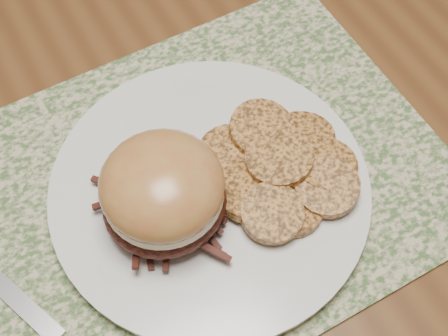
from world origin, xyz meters
The scene contains 4 objects.
placemat centered at (0.24, -0.10, 0.75)m, with size 0.45×0.33×0.00m, color #405F31.
dinner_plate centered at (0.25, -0.12, 0.76)m, with size 0.26×0.26×0.02m, color silver.
pork_sandwich centered at (0.21, -0.12, 0.81)m, with size 0.10×0.10×0.08m.
roasted_potatoes centered at (0.31, -0.14, 0.78)m, with size 0.15×0.15×0.03m.
Camera 1 is at (0.14, -0.35, 1.24)m, focal length 50.00 mm.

